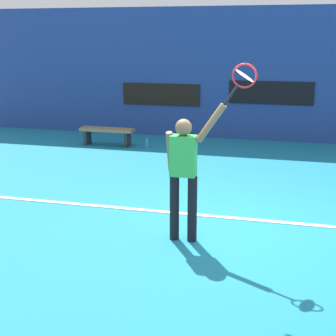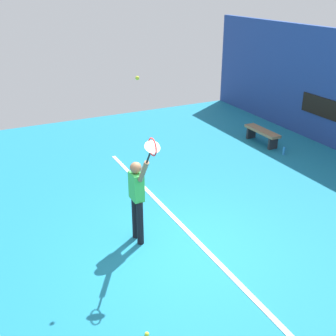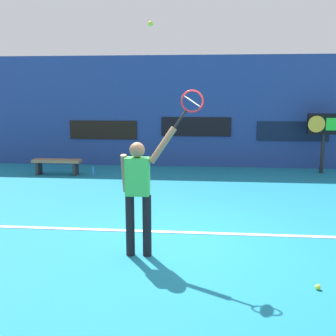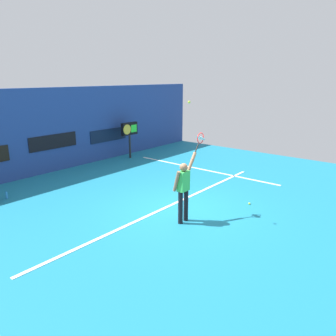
{
  "view_description": "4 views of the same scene",
  "coord_description": "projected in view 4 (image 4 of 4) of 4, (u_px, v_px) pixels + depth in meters",
  "views": [
    {
      "loc": [
        0.86,
        -7.04,
        2.75
      ],
      "look_at": [
        -0.9,
        -0.42,
        0.97
      ],
      "focal_mm": 54.77,
      "sensor_mm": 36.0,
      "label": 1
    },
    {
      "loc": [
        6.01,
        -3.22,
        4.76
      ],
      "look_at": [
        -0.79,
        0.15,
        1.37
      ],
      "focal_mm": 45.16,
      "sensor_mm": 36.0,
      "label": 2
    },
    {
      "loc": [
        0.33,
        -6.23,
        2.4
      ],
      "look_at": [
        -0.28,
        0.19,
        1.18
      ],
      "focal_mm": 43.57,
      "sensor_mm": 36.0,
      "label": 3
    },
    {
      "loc": [
        -7.47,
        -5.67,
        3.92
      ],
      "look_at": [
        -0.44,
        0.12,
        1.39
      ],
      "focal_mm": 35.39,
      "sensor_mm": 36.0,
      "label": 4
    }
  ],
  "objects": [
    {
      "name": "ground_plane",
      "position": [
        180.0,
        210.0,
        10.08
      ],
      "size": [
        18.0,
        18.0,
        0.0
      ],
      "primitive_type": "plane",
      "color": "teal"
    },
    {
      "name": "tennis_racket",
      "position": [
        200.0,
        139.0,
        9.2
      ],
      "size": [
        0.48,
        0.27,
        0.6
      ],
      "color": "black"
    },
    {
      "name": "sponsor_banner_center",
      "position": [
        53.0,
        142.0,
        13.84
      ],
      "size": [
        2.2,
        0.03,
        0.6
      ],
      "primitive_type": "cube",
      "color": "black"
    },
    {
      "name": "court_sideline",
      "position": [
        202.0,
        169.0,
        14.42
      ],
      "size": [
        0.1,
        7.0,
        0.01
      ],
      "primitive_type": "cube",
      "color": "white",
      "rests_on": "ground_plane"
    },
    {
      "name": "water_bottle",
      "position": [
        7.0,
        195.0,
        10.97
      ],
      "size": [
        0.07,
        0.07,
        0.24
      ],
      "primitive_type": "cylinder",
      "color": "#338CD8",
      "rests_on": "ground_plane"
    },
    {
      "name": "back_wall",
      "position": [
        51.0,
        130.0,
        13.79
      ],
      "size": [
        18.0,
        0.2,
        3.49
      ],
      "primitive_type": "cube",
      "color": "navy",
      "rests_on": "ground_plane"
    },
    {
      "name": "court_baseline",
      "position": [
        169.0,
        206.0,
        10.35
      ],
      "size": [
        10.0,
        0.1,
        0.01
      ],
      "primitive_type": "cube",
      "color": "white",
      "rests_on": "ground_plane"
    },
    {
      "name": "tennis_player",
      "position": [
        183.0,
        187.0,
        8.98
      ],
      "size": [
        0.81,
        0.31,
        1.92
      ],
      "color": "black",
      "rests_on": "ground_plane"
    },
    {
      "name": "scoreboard_clock",
      "position": [
        129.0,
        130.0,
        16.17
      ],
      "size": [
        0.96,
        0.2,
        1.76
      ],
      "color": "black",
      "rests_on": "ground_plane"
    },
    {
      "name": "spare_ball",
      "position": [
        249.0,
        204.0,
        10.47
      ],
      "size": [
        0.07,
        0.07,
        0.07
      ],
      "primitive_type": "sphere",
      "color": "#CCE033",
      "rests_on": "ground_plane"
    },
    {
      "name": "sponsor_banner_starboard",
      "position": [
        109.0,
        135.0,
        16.1
      ],
      "size": [
        2.2,
        0.03,
        0.6
      ],
      "primitive_type": "cube",
      "color": "#0C1933"
    },
    {
      "name": "tennis_ball",
      "position": [
        189.0,
        102.0,
        8.51
      ],
      "size": [
        0.07,
        0.07,
        0.07
      ],
      "primitive_type": "sphere",
      "color": "#CCE033"
    }
  ]
}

